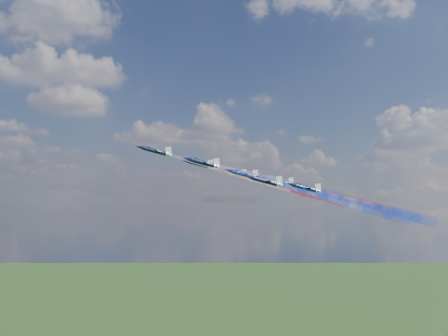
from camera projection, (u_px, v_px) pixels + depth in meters
name	position (u px, v px, depth m)	size (l,w,h in m)	color
jet_lead	(155.00, 151.00, 145.58)	(8.67, 10.83, 2.89)	black
trail_lead	(232.00, 171.00, 150.04)	(3.61, 36.81, 3.61)	white
jet_inner_left	(203.00, 163.00, 138.73)	(8.67, 10.83, 2.89)	black
trail_inner_left	(282.00, 184.00, 143.19)	(3.61, 36.81, 3.61)	blue
jet_inner_right	(199.00, 164.00, 158.54)	(8.67, 10.83, 2.89)	black
trail_inner_right	(268.00, 182.00, 163.00)	(3.61, 36.81, 3.61)	red
jet_outer_left	(265.00, 181.00, 130.41)	(8.67, 10.83, 2.89)	black
trail_outer_left	(347.00, 203.00, 134.87)	(3.61, 36.81, 3.61)	blue
jet_center_third	(243.00, 174.00, 149.47)	(8.67, 10.83, 2.89)	black
trail_center_third	(315.00, 193.00, 153.93)	(3.61, 36.81, 3.61)	white
jet_outer_right	(233.00, 173.00, 173.09)	(8.67, 10.83, 2.89)	black
trail_outer_right	(296.00, 190.00, 177.55)	(3.61, 36.81, 3.61)	red
jet_rear_left	(305.00, 188.00, 143.40)	(8.67, 10.83, 2.89)	black
trail_rear_left	(379.00, 207.00, 147.86)	(3.61, 36.81, 3.61)	blue
jet_rear_right	(280.00, 182.00, 164.92)	(8.67, 10.83, 2.89)	black
trail_rear_right	(345.00, 199.00, 169.38)	(3.61, 36.81, 3.61)	red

